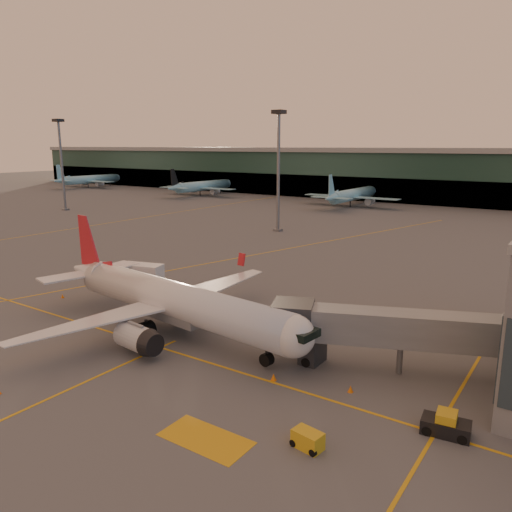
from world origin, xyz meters
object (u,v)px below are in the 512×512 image
Objects in this scene: catering_truck at (143,278)px; gpu_cart at (308,440)px; pushback_tug at (446,425)px; main_airplane at (170,300)px.

catering_truck reaches higher than gpu_cart.
catering_truck is 1.73× the size of pushback_tug.
gpu_cart is at bearing -18.15° from main_airplane.
catering_truck is 40.68m from pushback_tug.
catering_truck reaches higher than pushback_tug.
main_airplane is at bearing 163.97° from gpu_cart.
main_airplane reaches higher than catering_truck.
gpu_cart is 9.27m from pushback_tug.
main_airplane reaches higher than gpu_cart.
pushback_tug is at bearing -30.68° from catering_truck.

